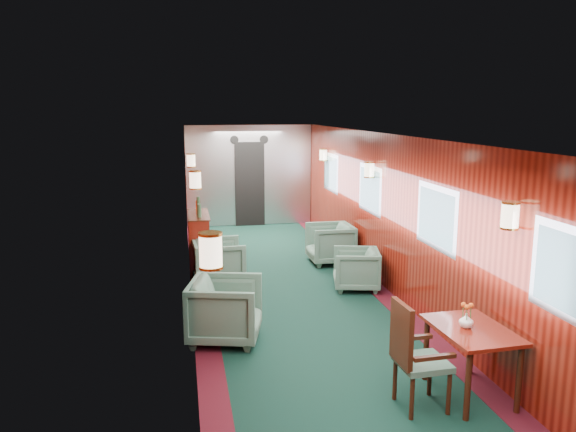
% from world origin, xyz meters
% --- Properties ---
extents(room, '(12.00, 12.10, 2.40)m').
position_xyz_m(room, '(0.00, 0.00, 1.63)').
color(room, black).
rests_on(room, ground).
extents(bulkhead, '(2.98, 0.17, 2.39)m').
position_xyz_m(bulkhead, '(0.00, 5.91, 1.18)').
color(bulkhead, silver).
rests_on(bulkhead, ground).
extents(windows_right, '(0.02, 8.60, 0.80)m').
position_xyz_m(windows_right, '(1.49, 0.25, 1.45)').
color(windows_right, '#B6B8BD').
rests_on(windows_right, ground).
extents(wall_sconces, '(2.97, 7.97, 0.25)m').
position_xyz_m(wall_sconces, '(0.00, 0.57, 1.79)').
color(wall_sconces, '#FFEEC6').
rests_on(wall_sconces, ground).
extents(dining_table, '(0.69, 0.96, 0.70)m').
position_xyz_m(dining_table, '(1.12, -2.66, 0.59)').
color(dining_table, maroon).
rests_on(dining_table, ground).
extents(side_chair, '(0.49, 0.51, 1.04)m').
position_xyz_m(side_chair, '(0.46, -2.78, 0.57)').
color(side_chair, '#1C4339').
rests_on(side_chair, ground).
extents(credenza, '(0.35, 1.13, 1.29)m').
position_xyz_m(credenza, '(-1.34, 2.14, 0.52)').
color(credenza, maroon).
rests_on(credenza, ground).
extents(flower_vase, '(0.17, 0.17, 0.14)m').
position_xyz_m(flower_vase, '(1.06, -2.64, 0.77)').
color(flower_vase, white).
rests_on(flower_vase, dining_table).
extents(armchair_left_near, '(1.02, 1.00, 0.77)m').
position_xyz_m(armchair_left_near, '(-1.12, -0.88, 0.38)').
color(armchair_left_near, '#1C4339').
rests_on(armchair_left_near, ground).
extents(armchair_left_far, '(0.84, 0.82, 0.73)m').
position_xyz_m(armchair_left_far, '(-1.05, 1.38, 0.36)').
color(armchair_left_far, '#1C4339').
rests_on(armchair_left_far, ground).
extents(armchair_right_near, '(0.83, 0.82, 0.63)m').
position_xyz_m(armchair_right_near, '(1.03, 0.73, 0.32)').
color(armchair_right_near, '#1C4339').
rests_on(armchair_right_near, ground).
extents(armchair_right_far, '(0.80, 0.78, 0.72)m').
position_xyz_m(armchair_right_far, '(1.02, 2.26, 0.36)').
color(armchair_right_far, '#1C4339').
rests_on(armchair_right_far, ground).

